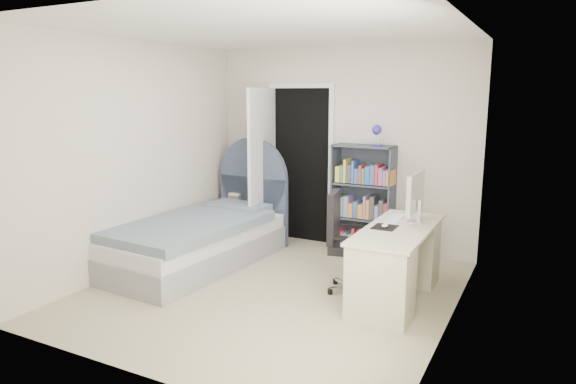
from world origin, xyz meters
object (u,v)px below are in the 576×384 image
at_px(floor_lamp, 260,201).
at_px(desk, 397,260).
at_px(nightstand, 241,208).
at_px(bookcase, 364,204).
at_px(office_chair, 345,237).
at_px(bed, 203,236).

relative_size(floor_lamp, desk, 0.92).
xyz_separation_m(nightstand, desk, (2.43, -1.07, -0.03)).
xyz_separation_m(bookcase, office_chair, (0.26, -1.30, -0.05)).
bearing_deg(office_chair, desk, 2.38).
bearing_deg(bookcase, bed, -140.00).
height_order(bed, office_chair, bed).
xyz_separation_m(bed, bookcase, (1.50, 1.26, 0.29)).
bearing_deg(bed, nightstand, 98.33).
distance_m(nightstand, bookcase, 1.67).
xyz_separation_m(floor_lamp, office_chair, (1.62, -1.10, 0.00)).
bearing_deg(floor_lamp, desk, -26.81).
bearing_deg(office_chair, bed, 178.45).
height_order(nightstand, desk, desk).
relative_size(bed, bookcase, 1.47).
bearing_deg(bookcase, nightstand, -172.74).
height_order(nightstand, bookcase, bookcase).
distance_m(floor_lamp, bookcase, 1.37).
distance_m(bookcase, office_chair, 1.33).
relative_size(nightstand, office_chair, 0.64).
xyz_separation_m(bed, office_chair, (1.76, -0.05, 0.23)).
height_order(nightstand, office_chair, office_chair).
relative_size(nightstand, floor_lamp, 0.48).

